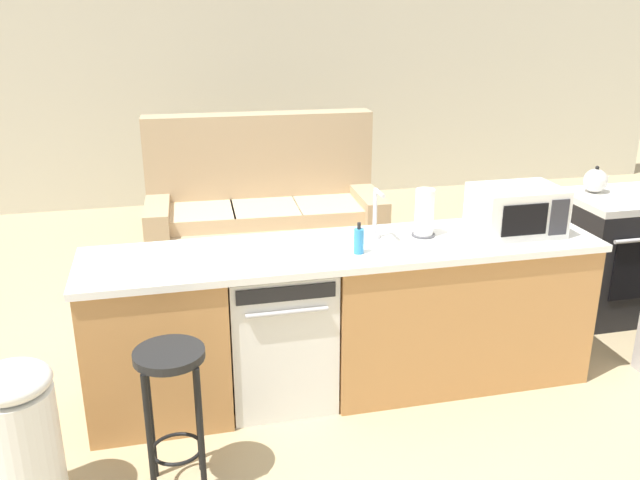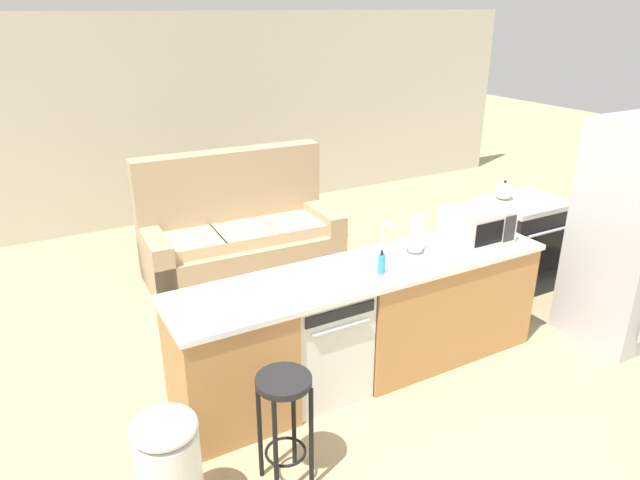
% 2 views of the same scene
% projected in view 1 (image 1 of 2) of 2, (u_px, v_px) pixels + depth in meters
% --- Properties ---
extents(ground_plane, '(24.00, 24.00, 0.00)m').
position_uv_depth(ground_plane, '(320.00, 388.00, 4.07)').
color(ground_plane, tan).
extents(wall_back, '(10.00, 0.06, 2.60)m').
position_uv_depth(wall_back, '(260.00, 85.00, 7.55)').
color(wall_back, beige).
rests_on(wall_back, ground_plane).
extents(kitchen_counter, '(2.94, 0.66, 0.90)m').
position_uv_depth(kitchen_counter, '(360.00, 322.00, 3.98)').
color(kitchen_counter, '#B77F47').
rests_on(kitchen_counter, ground_plane).
extents(dishwasher, '(0.58, 0.61, 0.84)m').
position_uv_depth(dishwasher, '(278.00, 330.00, 3.87)').
color(dishwasher, silver).
rests_on(dishwasher, ground_plane).
extents(stove_range, '(0.76, 0.68, 0.90)m').
position_uv_depth(stove_range, '(616.00, 255.00, 4.93)').
color(stove_range, black).
rests_on(stove_range, ground_plane).
extents(microwave, '(0.50, 0.37, 0.28)m').
position_uv_depth(microwave, '(516.00, 210.00, 3.97)').
color(microwave, white).
rests_on(microwave, kitchen_counter).
extents(sink_faucet, '(0.07, 0.18, 0.30)m').
position_uv_depth(sink_faucet, '(376.00, 217.00, 3.88)').
color(sink_faucet, silver).
rests_on(sink_faucet, kitchen_counter).
extents(paper_towel_roll, '(0.14, 0.14, 0.28)m').
position_uv_depth(paper_towel_roll, '(424.00, 213.00, 3.92)').
color(paper_towel_roll, '#4C4C51').
rests_on(paper_towel_roll, kitchen_counter).
extents(soap_bottle, '(0.06, 0.06, 0.18)m').
position_uv_depth(soap_bottle, '(359.00, 241.00, 3.67)').
color(soap_bottle, '#338CCC').
rests_on(soap_bottle, kitchen_counter).
extents(kettle, '(0.21, 0.17, 0.19)m').
position_uv_depth(kettle, '(596.00, 181.00, 4.83)').
color(kettle, silver).
rests_on(kettle, stove_range).
extents(bar_stool, '(0.32, 0.32, 0.74)m').
position_uv_depth(bar_stool, '(172.00, 391.00, 3.07)').
color(bar_stool, black).
rests_on(bar_stool, ground_plane).
extents(trash_bin, '(0.35, 0.35, 0.74)m').
position_uv_depth(trash_bin, '(20.00, 439.00, 2.99)').
color(trash_bin, white).
rests_on(trash_bin, ground_plane).
extents(couch, '(2.04, 0.98, 1.27)m').
position_uv_depth(couch, '(264.00, 217.00, 5.98)').
color(couch, tan).
rests_on(couch, ground_plane).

